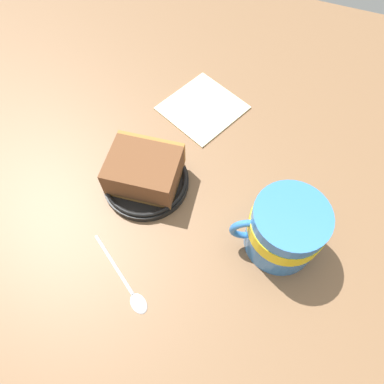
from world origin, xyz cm
name	(u,v)px	position (x,y,z in cm)	size (l,w,h in cm)	color
ground_plane	(181,194)	(0.00, 0.00, -1.47)	(110.11, 110.11, 2.94)	brown
small_plate	(146,181)	(-5.41, -0.96, 0.85)	(13.33, 13.33, 1.73)	black
cake_slice	(144,170)	(-5.44, -0.70, 3.65)	(11.23, 9.68, 5.03)	#9E662D
tea_mug	(285,229)	(16.22, -3.35, 4.97)	(12.18, 10.06, 9.31)	#3372BF
teaspoon	(129,289)	(-0.77, -16.91, 0.35)	(11.72, 8.43, 0.80)	silver
folded_napkin	(202,107)	(-2.38, 16.69, 0.30)	(12.05, 12.46, 0.60)	beige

